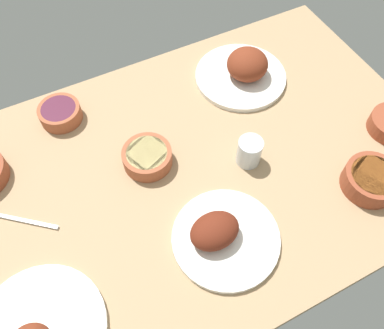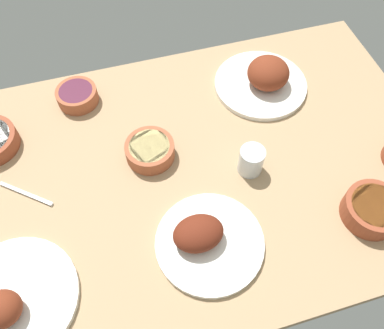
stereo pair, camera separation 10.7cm
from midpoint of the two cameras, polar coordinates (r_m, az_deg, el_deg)
dining_table at (r=110.55cm, az=-2.77°, el=-1.33°), size 140.00×90.00×4.00cm
plate_far_side at (r=128.12cm, az=5.07°, el=13.19°), size 28.83×28.83×10.33cm
plate_near_viewer at (r=97.14cm, az=1.03°, el=-10.41°), size 26.57×26.57×8.31cm
bowl_soup at (r=111.40cm, az=21.92°, el=-2.24°), size 14.67×14.67×5.60cm
bowl_onions at (r=125.03cm, az=-20.80°, el=6.78°), size 12.28×12.28×4.62cm
bowl_pasta at (r=109.04cm, az=-9.25°, el=0.89°), size 13.58×13.58×4.80cm
water_tumbler at (r=107.30cm, az=5.44°, el=1.65°), size 6.72×6.72×8.19cm
fork_loose at (r=111.14cm, az=-25.12°, el=-7.66°), size 13.15×10.95×0.80cm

